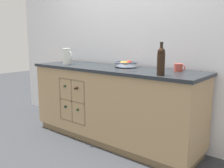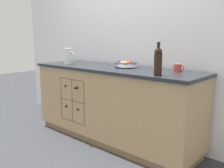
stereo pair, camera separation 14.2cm
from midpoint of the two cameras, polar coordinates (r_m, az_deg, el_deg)
name	(u,v)px [view 1 (the left image)]	position (r m, az deg, el deg)	size (l,w,h in m)	color
ground_plane	(112,140)	(3.25, -1.28, -12.63)	(14.00, 14.00, 0.00)	#383A3F
back_wall	(130,38)	(3.29, 2.91, 10.43)	(4.62, 0.06, 2.55)	white
kitchen_island	(112,104)	(3.10, -1.40, -4.60)	(2.26, 0.67, 0.93)	olive
fruit_bowl	(126,64)	(3.02, 1.80, 4.64)	(0.29, 0.29, 0.08)	#4C5666
white_pitcher	(67,56)	(3.44, -11.45, 6.30)	(0.17, 0.11, 0.22)	silver
ceramic_mug	(179,68)	(2.71, 13.52, 3.67)	(0.12, 0.09, 0.08)	#B7473D
standing_wine_bottle	(161,61)	(2.38, 9.46, 5.30)	(0.08, 0.08, 0.31)	black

